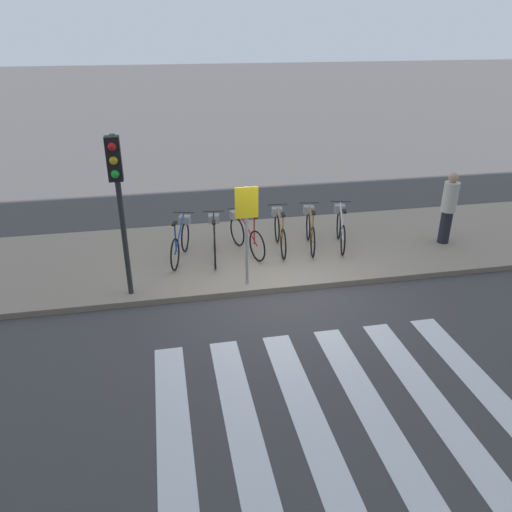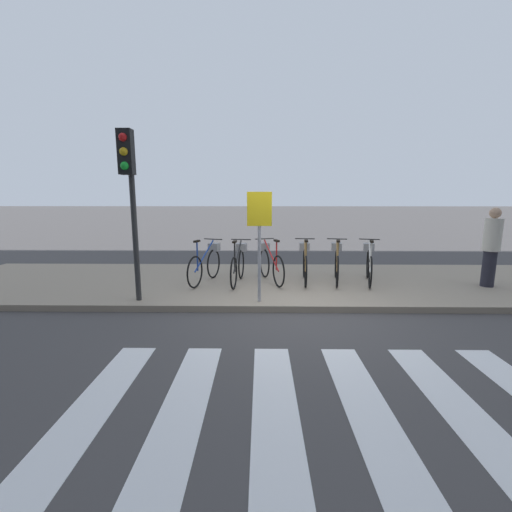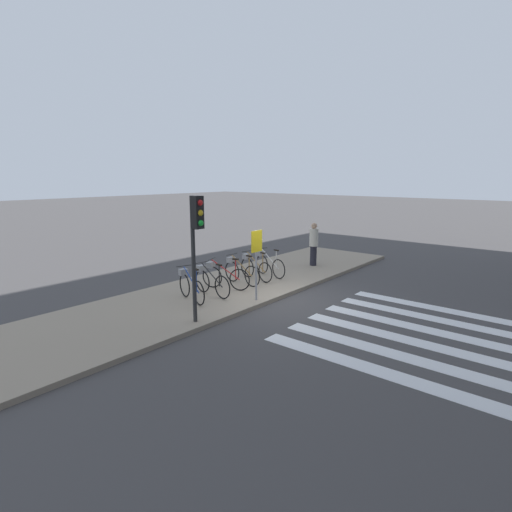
{
  "view_description": "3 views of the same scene",
  "coord_description": "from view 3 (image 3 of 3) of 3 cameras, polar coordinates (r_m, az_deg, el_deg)",
  "views": [
    {
      "loc": [
        -2.14,
        -8.35,
        4.85
      ],
      "look_at": [
        -0.4,
        0.53,
        0.59
      ],
      "focal_mm": 35.0,
      "sensor_mm": 36.0,
      "label": 1
    },
    {
      "loc": [
        -0.59,
        -5.81,
        2.06
      ],
      "look_at": [
        -0.69,
        0.76,
        0.89
      ],
      "focal_mm": 24.0,
      "sensor_mm": 36.0,
      "label": 2
    },
    {
      "loc": [
        -9.05,
        -6.67,
        3.6
      ],
      "look_at": [
        -0.51,
        0.4,
        1.37
      ],
      "focal_mm": 28.0,
      "sensor_mm": 36.0,
      "label": 3
    }
  ],
  "objects": [
    {
      "name": "ground_plane",
      "position": [
        11.8,
        3.09,
        -6.41
      ],
      "size": [
        120.0,
        120.0,
        0.0
      ],
      "primitive_type": "plane",
      "color": "#423F3F"
    },
    {
      "name": "sidewalk",
      "position": [
        12.93,
        -3.61,
        -4.54
      ],
      "size": [
        15.89,
        3.75,
        0.12
      ],
      "color": "gray",
      "rests_on": "ground_plane"
    },
    {
      "name": "road_crosswalk",
      "position": [
        9.81,
        30.25,
        -11.75
      ],
      "size": [
        4.95,
        8.0,
        0.01
      ],
      "color": "silver",
      "rests_on": "ground_plane"
    },
    {
      "name": "parked_bicycle_0",
      "position": [
        11.5,
        -9.41,
        -4.11
      ],
      "size": [
        0.61,
        1.58,
        1.0
      ],
      "color": "black",
      "rests_on": "sidewalk"
    },
    {
      "name": "parked_bicycle_1",
      "position": [
        11.92,
        -6.57,
        -3.47
      ],
      "size": [
        0.46,
        1.63,
        1.0
      ],
      "color": "black",
      "rests_on": "sidewalk"
    },
    {
      "name": "parked_bicycle_2",
      "position": [
        12.51,
        -4.74,
        -2.73
      ],
      "size": [
        0.64,
        1.57,
        1.0
      ],
      "color": "black",
      "rests_on": "sidewalk"
    },
    {
      "name": "parked_bicycle_3",
      "position": [
        13.08,
        -2.32,
        -2.07
      ],
      "size": [
        0.46,
        1.63,
        1.0
      ],
      "color": "black",
      "rests_on": "sidewalk"
    },
    {
      "name": "parked_bicycle_4",
      "position": [
        13.6,
        -0.23,
        -1.54
      ],
      "size": [
        0.48,
        1.61,
        1.0
      ],
      "color": "black",
      "rests_on": "sidewalk"
    },
    {
      "name": "parked_bicycle_5",
      "position": [
        14.11,
        1.79,
        -1.07
      ],
      "size": [
        0.56,
        1.59,
        1.0
      ],
      "color": "black",
      "rests_on": "sidewalk"
    },
    {
      "name": "pedestrian",
      "position": [
        15.82,
        8.24,
        1.83
      ],
      "size": [
        0.34,
        0.34,
        1.69
      ],
      "color": "#23232D",
      "rests_on": "sidewalk"
    },
    {
      "name": "traffic_light",
      "position": [
        9.34,
        -8.56,
        3.35
      ],
      "size": [
        0.24,
        0.4,
        3.04
      ],
      "color": "#2D2D2D",
      "rests_on": "sidewalk"
    },
    {
      "name": "sign_post",
      "position": [
        11.13,
        0.06,
        0.43
      ],
      "size": [
        0.44,
        0.07,
        2.0
      ],
      "color": "#99999E",
      "rests_on": "sidewalk"
    }
  ]
}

